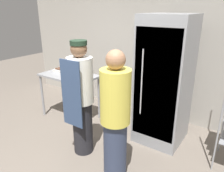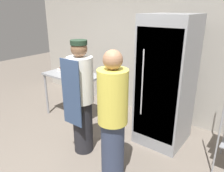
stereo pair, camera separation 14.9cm
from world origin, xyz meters
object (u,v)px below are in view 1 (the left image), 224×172
Objects in this scene: refrigerator at (164,81)px; person_baker at (81,98)px; blender_pitcher at (68,68)px; person_customer at (115,119)px; donut_box at (61,69)px.

person_baker is (-0.82, -1.00, -0.12)m from refrigerator.
person_customer is at bearing -28.46° from blender_pitcher.
refrigerator is 1.20× the size of person_customer.
person_customer is at bearing -95.89° from refrigerator.
person_customer is (1.91, -0.96, -0.07)m from donut_box.
blender_pitcher is at bearing -15.70° from donut_box.
donut_box is (-2.03, -0.22, -0.08)m from refrigerator.
person_baker reaches higher than donut_box.
person_baker is at bearing -129.52° from refrigerator.
refrigerator reaches higher than person_baker.
blender_pitcher is (0.28, -0.08, 0.09)m from donut_box.
person_baker is (0.93, -0.69, -0.13)m from blender_pitcher.
person_customer is at bearing -26.73° from donut_box.
person_customer is (1.63, -0.88, -0.16)m from blender_pitcher.
refrigerator is 2.05m from donut_box.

